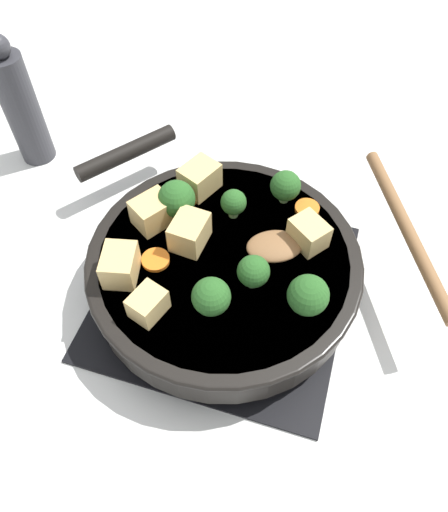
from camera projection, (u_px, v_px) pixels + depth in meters
name	position (u px, v px, depth m)	size (l,w,h in m)	color
ground_plane	(224.00, 291.00, 0.66)	(2.40, 2.40, 0.00)	silver
front_burner_grate	(224.00, 286.00, 0.65)	(0.31, 0.31, 0.03)	black
skillet_pan	(223.00, 265.00, 0.61)	(0.42, 0.38, 0.05)	black
wooden_spoon	(354.00, 236.00, 0.60)	(0.26, 0.24, 0.02)	brown
tofu_cube_center_large	(120.00, 265.00, 0.57)	(0.05, 0.04, 0.04)	#DBB770
tofu_cube_near_handle	(148.00, 304.00, 0.54)	(0.04, 0.03, 0.03)	#DBB770
tofu_cube_east_chunk	(309.00, 233.00, 0.59)	(0.04, 0.03, 0.03)	#DBB770
tofu_cube_west_chunk	(153.00, 212.00, 0.61)	(0.05, 0.04, 0.04)	#DBB770
tofu_cube_back_piece	(190.00, 232.00, 0.59)	(0.05, 0.04, 0.04)	#DBB770
tofu_cube_front_piece	(200.00, 178.00, 0.65)	(0.05, 0.04, 0.04)	#DBB770
broccoli_floret_near_spoon	(253.00, 272.00, 0.55)	(0.04, 0.04, 0.04)	#709956
broccoli_floret_center_top	(285.00, 186.00, 0.63)	(0.04, 0.04, 0.05)	#709956
broccoli_floret_east_rim	(177.00, 199.00, 0.61)	(0.05, 0.05, 0.05)	#709956
broccoli_floret_west_rim	(234.00, 203.00, 0.62)	(0.03, 0.03, 0.04)	#709956
broccoli_floret_north_edge	(308.00, 295.00, 0.53)	(0.05, 0.05, 0.05)	#709956
broccoli_floret_south_cluster	(211.00, 297.00, 0.53)	(0.04, 0.04, 0.05)	#709956
carrot_slice_orange_thin	(156.00, 260.00, 0.59)	(0.03, 0.03, 0.01)	orange
carrot_slice_near_center	(186.00, 200.00, 0.65)	(0.03, 0.03, 0.01)	orange
carrot_slice_edge_slice	(307.00, 208.00, 0.64)	(0.03, 0.03, 0.01)	orange
pepper_mill	(21.00, 106.00, 0.74)	(0.05, 0.05, 0.21)	#333338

